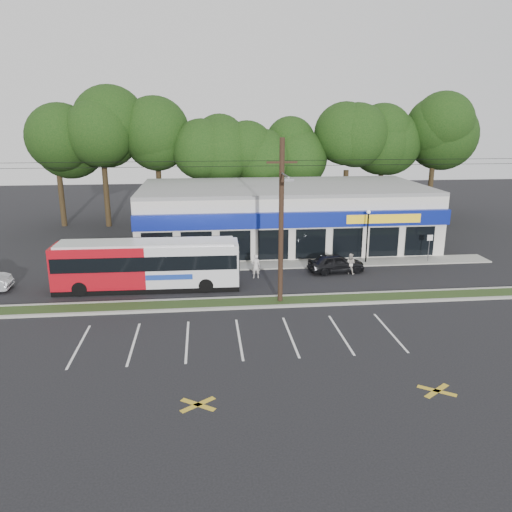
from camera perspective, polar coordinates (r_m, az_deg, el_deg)
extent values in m
plane|color=black|center=(29.96, -2.66, -6.20)|extent=(120.00, 120.00, 0.00)
cube|color=#2A3D18|center=(30.86, -2.77, -5.41)|extent=(40.00, 1.60, 0.12)
cube|color=#9E9E93|center=(30.07, -2.68, -5.97)|extent=(40.00, 0.25, 0.14)
cube|color=#9E9E93|center=(31.65, -2.86, -4.84)|extent=(40.00, 0.25, 0.14)
cube|color=#9E9E93|center=(38.95, 3.90, -0.94)|extent=(32.00, 2.20, 0.10)
cube|color=beige|center=(45.16, 3.08, 4.59)|extent=(25.00, 12.00, 5.00)
cube|color=navy|center=(38.95, 4.53, 4.13)|extent=(25.00, 0.50, 1.20)
cube|color=black|center=(39.57, 4.42, 1.35)|extent=(24.00, 0.12, 2.40)
cube|color=yellow|center=(40.55, 14.40, 4.14)|extent=(6.00, 0.06, 0.70)
cube|color=gray|center=(44.73, 3.13, 7.92)|extent=(25.00, 12.00, 0.30)
cylinder|color=black|center=(29.76, 2.89, 3.73)|extent=(0.30, 0.30, 10.00)
cube|color=black|center=(29.24, 2.99, 10.65)|extent=(1.80, 0.12, 0.12)
cylinder|color=#59595E|center=(28.12, 3.35, 9.21)|extent=(0.10, 2.40, 0.10)
cube|color=#59595E|center=(26.85, 3.80, 8.69)|extent=(0.50, 0.25, 0.15)
cylinder|color=black|center=(28.92, -3.00, 10.79)|extent=(50.00, 0.02, 0.02)
cylinder|color=black|center=(28.94, -2.99, 10.20)|extent=(50.00, 0.02, 0.02)
cylinder|color=black|center=(39.72, 12.57, 1.96)|extent=(0.12, 0.12, 4.00)
sphere|color=silver|center=(39.29, 12.75, 4.93)|extent=(0.30, 0.30, 0.30)
cylinder|color=#59595E|center=(41.60, 19.13, 0.79)|extent=(0.06, 0.06, 2.20)
cube|color=white|center=(41.35, 19.27, 1.98)|extent=(0.45, 0.04, 0.45)
cylinder|color=black|center=(56.30, -20.94, 6.15)|extent=(0.56, 0.56, 5.72)
sphere|color=black|center=(55.75, -21.51, 11.81)|extent=(6.76, 6.76, 6.76)
cylinder|color=black|center=(55.22, -15.90, 6.42)|extent=(0.56, 0.56, 5.72)
sphere|color=black|center=(54.67, -16.34, 12.20)|extent=(6.76, 6.76, 6.76)
cylinder|color=black|center=(54.59, -10.70, 6.64)|extent=(0.56, 0.56, 5.72)
sphere|color=black|center=(54.03, -11.00, 12.50)|extent=(6.76, 6.76, 6.76)
cylinder|color=black|center=(54.41, -5.41, 6.81)|extent=(0.56, 0.56, 5.72)
sphere|color=black|center=(53.84, -5.56, 12.70)|extent=(6.76, 6.76, 6.76)
cylinder|color=black|center=(54.68, -0.12, 6.92)|extent=(0.56, 0.56, 5.72)
sphere|color=black|center=(54.12, -0.13, 12.78)|extent=(6.76, 6.76, 6.76)
cylinder|color=black|center=(55.41, 5.06, 6.98)|extent=(0.56, 0.56, 5.72)
sphere|color=black|center=(54.86, 5.21, 12.76)|extent=(6.76, 6.76, 6.76)
cylinder|color=black|center=(56.58, 10.08, 6.98)|extent=(0.56, 0.56, 5.72)
sphere|color=black|center=(56.03, 10.35, 12.63)|extent=(6.76, 6.76, 6.76)
cylinder|color=black|center=(58.15, 14.86, 6.93)|extent=(0.56, 0.56, 5.72)
sphere|color=black|center=(57.62, 15.25, 12.42)|extent=(6.76, 6.76, 6.76)
cylinder|color=black|center=(60.09, 19.35, 6.84)|extent=(0.56, 0.56, 5.72)
sphere|color=black|center=(59.58, 19.84, 12.15)|extent=(6.76, 6.76, 6.76)
cube|color=#B00D18|center=(34.36, -17.30, -0.97)|extent=(6.06, 2.61, 2.76)
cube|color=white|center=(33.57, -7.22, -0.76)|extent=(6.06, 2.61, 2.76)
cube|color=black|center=(34.29, -12.17, -3.33)|extent=(12.08, 2.67, 0.35)
cube|color=black|center=(33.75, -12.35, -0.34)|extent=(11.84, 2.77, 0.95)
cube|color=black|center=(33.53, -2.03, -0.35)|extent=(0.10, 2.13, 1.40)
cube|color=#193899|center=(32.63, -9.90, -2.41)|extent=(3.01, 0.08, 0.35)
cube|color=white|center=(33.47, -12.46, 1.48)|extent=(11.48, 2.46, 0.18)
cylinder|color=black|center=(33.96, -19.50, -3.58)|extent=(0.97, 0.30, 0.96)
cylinder|color=black|center=(36.04, -18.64, -2.40)|extent=(0.97, 0.30, 0.96)
cylinder|color=black|center=(32.84, -5.74, -3.37)|extent=(0.97, 0.30, 0.96)
cylinder|color=black|center=(35.00, -5.70, -2.17)|extent=(0.97, 0.30, 0.96)
imported|color=black|center=(37.29, 9.13, -0.81)|extent=(4.31, 2.11, 1.41)
imported|color=silver|center=(35.47, -0.03, -1.18)|extent=(0.64, 0.43, 1.74)
imported|color=beige|center=(37.14, 10.72, -0.86)|extent=(0.93, 0.88, 1.53)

